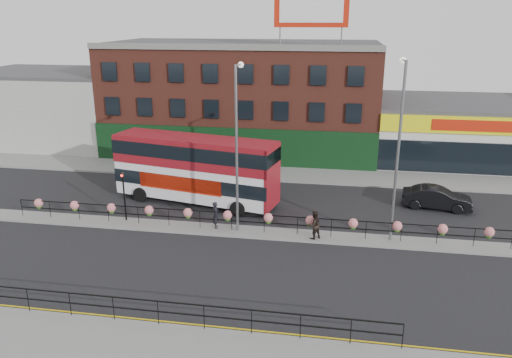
% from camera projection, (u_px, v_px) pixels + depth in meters
% --- Properties ---
extents(ground, '(120.00, 120.00, 0.00)m').
position_uv_depth(ground, '(248.00, 233.00, 30.37)').
color(ground, black).
rests_on(ground, ground).
extents(north_pavement, '(60.00, 4.00, 0.15)m').
position_uv_depth(north_pavement, '(274.00, 173.00, 41.59)').
color(north_pavement, gray).
rests_on(north_pavement, ground).
extents(median, '(60.00, 1.60, 0.15)m').
position_uv_depth(median, '(248.00, 232.00, 30.34)').
color(median, gray).
rests_on(median, ground).
extents(yellow_line_inner, '(60.00, 0.10, 0.01)m').
position_uv_depth(yellow_line_inner, '(207.00, 326.00, 21.27)').
color(yellow_line_inner, gold).
rests_on(yellow_line_inner, ground).
extents(yellow_line_outer, '(60.00, 0.10, 0.01)m').
position_uv_depth(yellow_line_outer, '(206.00, 328.00, 21.10)').
color(yellow_line_outer, gold).
rests_on(yellow_line_outer, ground).
extents(brick_building, '(25.00, 12.21, 10.30)m').
position_uv_depth(brick_building, '(244.00, 97.00, 48.10)').
color(brick_building, brown).
rests_on(brick_building, ground).
extents(supermarket, '(15.00, 12.25, 5.30)m').
position_uv_depth(supermarket, '(458.00, 130.00, 45.69)').
color(supermarket, silver).
rests_on(supermarket, ground).
extents(warehouse_west, '(15.50, 12.00, 7.30)m').
position_uv_depth(warehouse_west, '(53.00, 106.00, 51.77)').
color(warehouse_west, '#A0A19C').
rests_on(warehouse_west, ground).
extents(billboard, '(6.00, 0.29, 4.40)m').
position_uv_depth(billboard, '(311.00, 8.00, 39.92)').
color(billboard, '#B31D0A').
rests_on(billboard, brick_building).
extents(median_railing, '(30.04, 0.56, 1.23)m').
position_uv_depth(median_railing, '(248.00, 217.00, 30.04)').
color(median_railing, black).
rests_on(median_railing, median).
extents(south_railing, '(20.04, 0.05, 1.12)m').
position_uv_depth(south_railing, '(158.00, 307.00, 20.91)').
color(south_railing, black).
rests_on(south_railing, south_pavement).
extents(double_decker_bus, '(11.94, 5.10, 4.70)m').
position_uv_depth(double_decker_bus, '(196.00, 163.00, 34.46)').
color(double_decker_bus, white).
rests_on(double_decker_bus, ground).
extents(car, '(2.84, 5.02, 1.51)m').
position_uv_depth(car, '(437.00, 198.00, 34.04)').
color(car, black).
rests_on(car, ground).
extents(pedestrian_a, '(0.83, 0.73, 1.68)m').
position_uv_depth(pedestrian_a, '(216.00, 215.00, 30.55)').
color(pedestrian_a, black).
rests_on(pedestrian_a, median).
extents(pedestrian_b, '(1.46, 1.45, 1.71)m').
position_uv_depth(pedestrian_b, '(314.00, 225.00, 29.04)').
color(pedestrian_b, black).
rests_on(pedestrian_b, median).
extents(lamp_column_west, '(0.36, 1.74, 9.93)m').
position_uv_depth(lamp_column_west, '(237.00, 135.00, 28.84)').
color(lamp_column_west, slate).
rests_on(lamp_column_west, median).
extents(lamp_column_east, '(0.37, 1.81, 10.29)m').
position_uv_depth(lamp_column_east, '(399.00, 137.00, 27.49)').
color(lamp_column_east, slate).
rests_on(lamp_column_east, median).
extents(traffic_light_median, '(0.15, 0.28, 3.65)m').
position_uv_depth(traffic_light_median, '(123.00, 186.00, 31.22)').
color(traffic_light_median, black).
rests_on(traffic_light_median, median).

